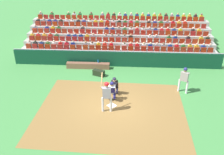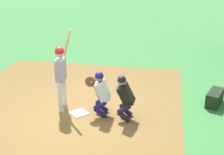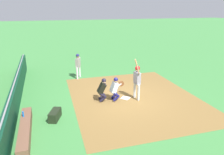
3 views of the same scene
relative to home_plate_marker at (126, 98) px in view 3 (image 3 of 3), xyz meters
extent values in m
plane|color=#408641|center=(0.00, 0.00, -0.02)|extent=(160.00, 160.00, 0.00)
cube|color=olive|center=(0.00, 0.50, -0.01)|extent=(8.50, 7.05, 0.01)
cube|color=white|center=(0.00, 0.00, 0.00)|extent=(0.62, 0.62, 0.02)
cylinder|color=silver|center=(0.02, 0.53, 0.43)|extent=(0.14, 0.14, 0.89)
cylinder|color=silver|center=(0.47, 0.56, 0.43)|extent=(0.14, 0.14, 0.89)
cube|color=#9491A0|center=(0.24, 0.55, 1.19)|extent=(0.47, 0.24, 0.63)
sphere|color=#CAAA8B|center=(0.24, 0.55, 1.67)|extent=(0.23, 0.23, 0.23)
sphere|color=red|center=(0.24, 0.55, 1.73)|extent=(0.26, 0.26, 0.26)
cylinder|color=#9491A0|center=(0.30, 0.52, 1.50)|extent=(0.49, 0.11, 0.14)
cylinder|color=#9491A0|center=(0.48, 0.53, 1.50)|extent=(0.18, 0.14, 0.13)
cylinder|color=tan|center=(0.52, 0.40, 1.91)|extent=(0.11, 0.30, 0.79)
sphere|color=black|center=(0.53, 0.51, 1.52)|extent=(0.06, 0.06, 0.06)
cylinder|color=navy|center=(-0.12, -0.63, 0.14)|extent=(0.15, 0.39, 0.34)
cylinder|color=navy|center=(-0.12, -0.63, 0.36)|extent=(0.15, 0.39, 0.33)
cylinder|color=navy|center=(0.20, -0.62, 0.14)|extent=(0.15, 0.39, 0.34)
cylinder|color=navy|center=(0.20, -0.62, 0.36)|extent=(0.15, 0.39, 0.33)
cube|color=silver|center=(0.04, -0.68, 0.72)|extent=(0.43, 0.43, 0.60)
cube|color=navy|center=(0.03, -0.56, 0.72)|extent=(0.39, 0.22, 0.45)
sphere|color=tan|center=(0.04, -0.59, 1.09)|extent=(0.22, 0.22, 0.22)
cube|color=black|center=(0.04, -0.59, 1.09)|extent=(0.20, 0.11, 0.20)
sphere|color=navy|center=(0.04, -0.59, 1.15)|extent=(0.24, 0.24, 0.24)
cylinder|color=brown|center=(0.15, -0.32, 0.93)|extent=(0.08, 0.30, 0.30)
cylinder|color=silver|center=(0.18, -0.50, 0.86)|extent=(0.17, 0.40, 0.22)
cylinder|color=#1F1B2D|center=(-0.25, -1.30, 0.14)|extent=(0.17, 0.39, 0.34)
cylinder|color=#1F1B2D|center=(-0.25, -1.30, 0.36)|extent=(0.17, 0.39, 0.33)
cylinder|color=#1F1B2D|center=(0.07, -1.33, 0.14)|extent=(0.17, 0.39, 0.34)
cylinder|color=#1F1B2D|center=(0.07, -1.33, 0.36)|extent=(0.17, 0.39, 0.33)
cube|color=black|center=(-0.09, -1.34, 0.71)|extent=(0.45, 0.49, 0.60)
cube|color=#1F1B2D|center=(-0.08, -1.22, 0.71)|extent=(0.40, 0.28, 0.43)
sphere|color=#D6A88C|center=(-0.08, -1.21, 1.06)|extent=(0.22, 0.22, 0.22)
cube|color=black|center=(-0.08, -1.21, 1.06)|extent=(0.21, 0.14, 0.19)
sphere|color=#1F1B2D|center=(-0.08, -1.21, 1.12)|extent=(0.24, 0.24, 0.24)
cube|color=#0F3E2A|center=(0.00, -5.62, 0.58)|extent=(16.09, 0.24, 1.19)
cylinder|color=gray|center=(0.00, -5.62, 1.21)|extent=(16.09, 0.07, 0.07)
cube|color=brown|center=(2.15, -5.07, 0.20)|extent=(3.30, 0.40, 0.44)
cylinder|color=blue|center=(1.38, -5.15, 0.54)|extent=(0.07, 0.07, 0.23)
cube|color=black|center=(1.19, -3.87, 0.19)|extent=(0.92, 0.65, 0.42)
cylinder|color=silver|center=(-4.19, -1.98, 0.40)|extent=(0.18, 0.18, 0.83)
cylinder|color=silver|center=(-4.64, -1.73, 0.40)|extent=(0.18, 0.18, 0.83)
cube|color=gray|center=(-4.42, -1.85, 1.11)|extent=(0.52, 0.43, 0.59)
sphere|color=#A27A4D|center=(-4.42, -1.85, 1.55)|extent=(0.22, 0.22, 0.22)
sphere|color=navy|center=(-4.42, -1.85, 1.61)|extent=(0.24, 0.24, 0.24)
cylinder|color=gray|center=(-4.45, -1.81, 1.39)|extent=(0.46, 0.36, 0.14)
cylinder|color=gray|center=(-4.62, -1.71, 1.39)|extent=(0.16, 0.18, 0.13)
camera|label=1|loc=(-0.78, 12.17, 8.17)|focal=39.91mm
camera|label=2|loc=(-7.57, -2.11, 4.19)|focal=49.73mm
camera|label=3|loc=(10.12, -4.11, 4.77)|focal=34.24mm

